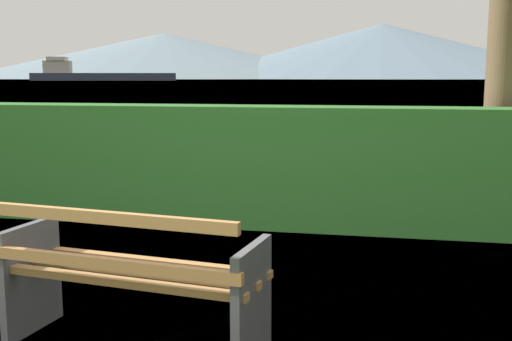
# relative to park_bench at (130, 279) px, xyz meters

# --- Properties ---
(water_surface) EXTENTS (620.00, 620.00, 0.00)m
(water_surface) POSITION_rel_park_bench_xyz_m (0.01, 308.71, -0.42)
(water_surface) COLOR slate
(water_surface) RESTS_ON ground_plane
(park_bench) EXTENTS (1.58, 0.77, 0.87)m
(park_bench) POSITION_rel_park_bench_xyz_m (0.00, 0.00, 0.00)
(park_bench) COLOR #A0703F
(park_bench) RESTS_ON ground_plane
(hedge_row) EXTENTS (12.92, 0.61, 1.26)m
(hedge_row) POSITION_rel_park_bench_xyz_m (0.01, 3.16, 0.21)
(hedge_row) COLOR #2D6B28
(hedge_row) RESTS_ON ground_plane
(cargo_ship_large) EXTENTS (59.71, 25.60, 9.87)m
(cargo_ship_large) POSITION_rel_park_bench_xyz_m (-119.05, 242.86, 2.34)
(cargo_ship_large) COLOR #2D384C
(cargo_ship_large) RESTS_ON water_surface
(distant_hills) EXTENTS (805.89, 390.00, 51.51)m
(distant_hills) POSITION_rel_park_bench_xyz_m (17.38, 568.47, 23.51)
(distant_hills) COLOR slate
(distant_hills) RESTS_ON ground_plane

